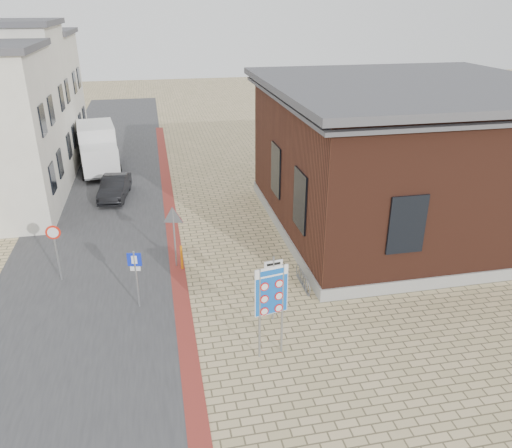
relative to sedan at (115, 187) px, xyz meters
name	(u,v)px	position (x,y,z in m)	size (l,w,h in m)	color
ground	(246,327)	(4.86, -13.38, -0.61)	(120.00, 120.00, 0.00)	tan
road_strip	(106,189)	(-0.64, 1.62, -0.60)	(7.00, 60.00, 0.02)	#38383A
curb_strip	(171,217)	(2.86, -3.38, -0.59)	(0.60, 40.00, 0.02)	maroon
brick_building	(407,154)	(13.85, -6.38, 2.88)	(13.00, 13.00, 6.80)	gray
townhouse_mid	(2,104)	(-6.13, 4.62, 3.96)	(7.40, 6.40, 9.10)	beige
townhouse_far	(25,94)	(-6.13, 10.62, 3.56)	(7.40, 6.40, 8.30)	beige
bike_rack	(303,280)	(7.51, -11.18, -0.35)	(0.08, 1.80, 0.60)	slate
sedan	(115,187)	(0.00, 0.00, 0.00)	(1.29, 3.70, 1.22)	black
box_truck	(98,148)	(-1.19, 5.31, 0.87)	(2.88, 5.70, 2.86)	slate
border_sign	(271,293)	(5.36, -14.88, 1.60)	(1.04, 0.24, 3.06)	gray
essen_sign	(273,279)	(5.86, -13.08, 0.98)	(0.65, 0.12, 2.41)	gray
parking_sign	(136,270)	(1.36, -11.38, 0.88)	(0.49, 0.13, 2.21)	gray
yield_sign	(173,222)	(2.84, -8.63, 1.39)	(0.91, 0.28, 2.61)	gray
speed_sign	(55,244)	(-1.64, -8.88, 0.97)	(0.56, 0.07, 2.36)	gray
bollard	(182,258)	(3.06, -8.93, -0.08)	(0.09, 0.09, 1.05)	orange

